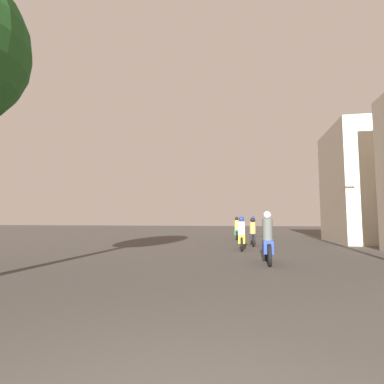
{
  "coord_description": "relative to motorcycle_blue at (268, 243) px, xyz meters",
  "views": [
    {
      "loc": [
        0.35,
        -1.53,
        1.41
      ],
      "look_at": [
        -2.78,
        16.2,
        3.03
      ],
      "focal_mm": 28.0,
      "sensor_mm": 36.0,
      "label": 1
    }
  ],
  "objects": [
    {
      "name": "motorcycle_yellow",
      "position": [
        -0.86,
        4.13,
        -0.04
      ],
      "size": [
        0.6,
        2.0,
        1.52
      ],
      "rotation": [
        0.0,
        0.0,
        -0.13
      ],
      "color": "black",
      "rests_on": "ground_plane"
    },
    {
      "name": "building_right_far",
      "position": [
        7.06,
        9.76,
        2.85
      ],
      "size": [
        5.0,
        5.55,
        7.02
      ],
      "color": "beige",
      "rests_on": "ground_plane"
    },
    {
      "name": "motorcycle_black",
      "position": [
        -0.3,
        6.56,
        -0.06
      ],
      "size": [
        0.6,
        2.09,
        1.48
      ],
      "rotation": [
        0.0,
        0.0,
        0.04
      ],
      "color": "black",
      "rests_on": "ground_plane"
    },
    {
      "name": "motorcycle_blue",
      "position": [
        0.0,
        0.0,
        0.0
      ],
      "size": [
        0.6,
        1.92,
        1.66
      ],
      "rotation": [
        0.0,
        0.0,
        -0.16
      ],
      "color": "black",
      "rests_on": "ground_plane"
    },
    {
      "name": "motorcycle_red",
      "position": [
        -0.04,
        15.19,
        -0.0
      ],
      "size": [
        0.6,
        2.13,
        1.65
      ],
      "rotation": [
        0.0,
        0.0,
        -0.16
      ],
      "color": "black",
      "rests_on": "ground_plane"
    },
    {
      "name": "motorcycle_green",
      "position": [
        -1.26,
        11.17,
        -0.03
      ],
      "size": [
        0.6,
        2.03,
        1.56
      ],
      "rotation": [
        0.0,
        0.0,
        -0.03
      ],
      "color": "black",
      "rests_on": "ground_plane"
    }
  ]
}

